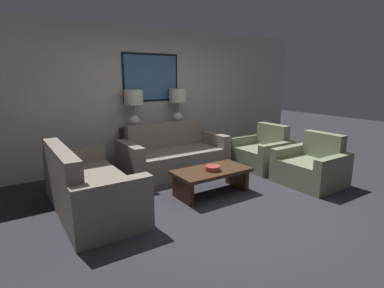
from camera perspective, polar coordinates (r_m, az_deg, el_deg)
ground_plane at (r=4.33m, az=7.43°, el=-10.81°), size 20.00×20.00×0.00m
back_wall at (r=6.09m, az=-7.93°, el=8.94°), size 7.75×0.12×2.65m
console_table at (r=5.99m, az=-6.52°, el=-0.20°), size 1.42×0.39×0.78m
table_lamp_left at (r=5.66m, az=-11.03°, el=7.70°), size 0.35×0.35×0.71m
table_lamp_right at (r=6.08m, az=-2.72°, el=8.26°), size 0.35×0.35×0.71m
couch_by_back_wall at (r=5.47m, az=-3.50°, el=-2.34°), size 1.90×0.87×0.89m
couch_by_side at (r=4.16m, az=-19.19°, el=-7.98°), size 0.87×1.90×0.89m
coffee_table at (r=4.49m, az=3.75°, el=-6.05°), size 1.14×0.59×0.38m
decorative_bowl at (r=4.40m, az=3.94°, el=-4.63°), size 0.22×0.22×0.07m
armchair_near_back_wall at (r=5.93m, az=13.09°, el=-1.72°), size 0.83×0.96×0.82m
armchair_near_camera at (r=5.27m, az=21.75°, el=-4.13°), size 0.83×0.96×0.82m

